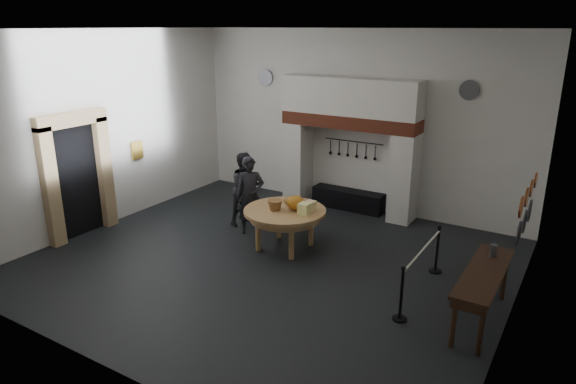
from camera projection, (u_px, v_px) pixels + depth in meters
The scene contains 39 objects.
floor at pixel (269, 262), 10.39m from camera, with size 9.00×8.00×0.02m, color black.
ceiling at pixel (266, 29), 8.99m from camera, with size 9.00×8.00×0.02m, color silver.
wall_back at pixel (356, 121), 12.93m from camera, with size 9.00×0.02×4.50m, color silver.
wall_front at pixel (92, 218), 6.45m from camera, with size 9.00×0.02×4.50m, color silver.
wall_left at pixel (107, 129), 11.93m from camera, with size 0.02×8.00×4.50m, color silver.
wall_right at pixel (525, 192), 7.45m from camera, with size 0.02×8.00×4.50m, color silver.
chimney_pier_left at pixel (298, 162), 13.75m from camera, with size 0.55×0.70×2.15m, color silver.
chimney_pier_right at pixel (404, 178), 12.28m from camera, with size 0.55×0.70×2.15m, color silver.
hearth_brick_band at pixel (350, 121), 12.63m from camera, with size 3.50×0.72×0.32m, color #9E442B.
chimney_hood at pixel (351, 96), 12.44m from camera, with size 3.50×0.70×0.90m, color silver.
iron_range at pixel (348, 199), 13.33m from camera, with size 1.90×0.45×0.50m, color black.
utensil_rail at pixel (354, 141), 13.02m from camera, with size 0.02×0.02×1.60m, color black.
door_recess at pixel (76, 181), 11.41m from camera, with size 0.04×1.10×2.50m, color black.
door_jamb_near at pixel (50, 188), 10.79m from camera, with size 0.22×0.30×2.60m, color tan.
door_jamb_far at pixel (105, 172), 11.92m from camera, with size 0.22×0.30×2.60m, color tan.
door_lintel at pixel (71, 119), 10.94m from camera, with size 0.22×1.70×0.30m, color tan.
wall_plaque at pixel (137, 150), 12.75m from camera, with size 0.05×0.34×0.44m, color gold.
work_table at pixel (285, 211), 10.78m from camera, with size 1.74×1.74×0.07m, color tan.
pumpkin at pixel (296, 203), 10.71m from camera, with size 0.36×0.36×0.31m, color orange.
cheese_block_big at pixel (304, 209), 10.45m from camera, with size 0.22×0.22×0.24m, color #FEFF98.
cheese_block_small at pixel (311, 206), 10.70m from camera, with size 0.18×0.18×0.20m, color #FFE898.
wicker_basket at pixel (275, 205), 10.69m from camera, with size 0.32×0.32×0.22m, color olive.
bread_loaf at pixel (289, 201), 11.09m from camera, with size 0.31×0.18×0.13m, color olive.
visitor_near at pixel (250, 195), 11.60m from camera, with size 0.65×0.43×1.79m, color black.
visitor_far at pixel (246, 189), 12.12m from camera, with size 0.85×0.66×1.75m, color black.
side_table at pixel (484, 273), 8.04m from camera, with size 0.55×2.20×0.06m, color #362213.
pewter_jug at pixel (493, 251), 8.48m from camera, with size 0.12×0.12×0.22m, color #55545A.
copper_pan_a at pixel (521, 207), 7.73m from camera, with size 0.34×0.34×0.03m, color #C6662D.
copper_pan_b at pixel (527, 197), 8.17m from camera, with size 0.32×0.32×0.03m, color #C6662D.
copper_pan_c at pixel (531, 188), 8.62m from camera, with size 0.30×0.30×0.03m, color #C6662D.
copper_pan_d at pixel (536, 180), 9.07m from camera, with size 0.28×0.28×0.03m, color #C6662D.
pewter_plate_left at pixel (519, 233), 8.05m from camera, with size 0.40×0.40×0.03m, color #4C4C51.
pewter_plate_mid at pixel (525, 221), 8.53m from camera, with size 0.40×0.40×0.03m, color #4C4C51.
pewter_plate_right at pixel (530, 211), 9.02m from camera, with size 0.40×0.40×0.03m, color #4C4C51.
pewter_plate_back_left at pixel (266, 78), 13.95m from camera, with size 0.44×0.44×0.03m, color #4C4C51.
pewter_plate_back_right at pixel (469, 90), 11.26m from camera, with size 0.44×0.44×0.03m, color #4C4C51.
barrier_post_near at pixel (401, 295), 8.20m from camera, with size 0.05×0.05×0.90m, color black.
barrier_post_far at pixel (437, 251), 9.82m from camera, with size 0.05×0.05×0.90m, color black.
barrier_rope at pixel (423, 250), 8.89m from camera, with size 0.04×0.04×2.00m, color silver.
Camera 1 is at (5.26, -7.85, 4.56)m, focal length 32.00 mm.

